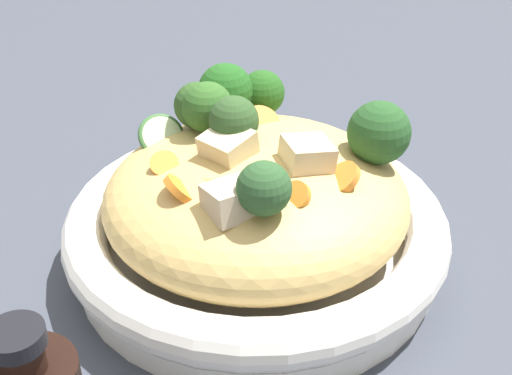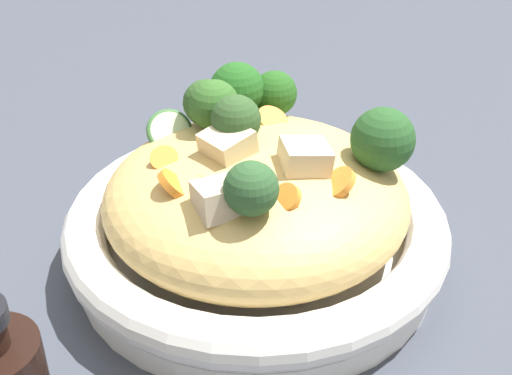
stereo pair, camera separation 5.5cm
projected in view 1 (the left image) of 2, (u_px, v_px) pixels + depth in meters
ground_plane at (256, 259)px, 0.60m from camera, size 3.00×3.00×0.00m
serving_bowl at (256, 231)px, 0.58m from camera, size 0.32×0.32×0.06m
noodle_heap at (256, 196)px, 0.56m from camera, size 0.25×0.25×0.09m
broccoli_florets at (262, 117)px, 0.57m from camera, size 0.19×0.20×0.07m
carrot_coins at (252, 166)px, 0.53m from camera, size 0.16×0.16×0.02m
zucchini_slices at (213, 154)px, 0.54m from camera, size 0.09×0.17×0.04m
chicken_chunks at (257, 166)px, 0.51m from camera, size 0.12×0.10×0.04m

